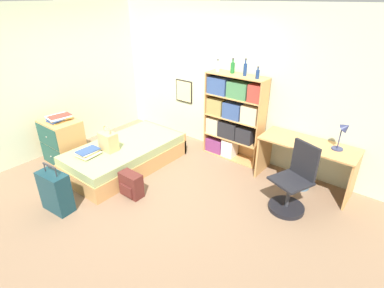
{
  "coord_description": "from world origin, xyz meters",
  "views": [
    {
      "loc": [
        3.11,
        -2.83,
        2.67
      ],
      "look_at": [
        0.7,
        0.2,
        0.75
      ],
      "focal_mm": 28.0,
      "sensor_mm": 36.0,
      "label": 1
    }
  ],
  "objects_px": {
    "desk": "(307,156)",
    "backpack": "(131,185)",
    "book_stack_on_bed": "(88,153)",
    "waste_bin": "(301,180)",
    "magazine_pile_on_dresser": "(59,118)",
    "dresser": "(63,142)",
    "bottle_brown": "(233,68)",
    "desk_lamp": "(344,131)",
    "bottle_blue": "(258,74)",
    "bed": "(126,155)",
    "bottle_green": "(218,67)",
    "bookcase": "(232,116)",
    "bottle_clear": "(245,69)",
    "handbag": "(108,141)",
    "suitcase": "(56,192)",
    "desk_chair": "(292,189)"
  },
  "relations": [
    {
      "from": "bottle_brown",
      "to": "backpack",
      "type": "height_order",
      "value": "bottle_brown"
    },
    {
      "from": "bottle_clear",
      "to": "backpack",
      "type": "bearing_deg",
      "value": -108.45
    },
    {
      "from": "suitcase",
      "to": "dresser",
      "type": "height_order",
      "value": "dresser"
    },
    {
      "from": "bed",
      "to": "bottle_blue",
      "type": "xyz_separation_m",
      "value": [
        1.63,
        1.4,
        1.38
      ]
    },
    {
      "from": "book_stack_on_bed",
      "to": "bottle_brown",
      "type": "relative_size",
      "value": 1.44
    },
    {
      "from": "bed",
      "to": "desk",
      "type": "xyz_separation_m",
      "value": [
        2.61,
        1.3,
        0.32
      ]
    },
    {
      "from": "desk",
      "to": "backpack",
      "type": "height_order",
      "value": "desk"
    },
    {
      "from": "book_stack_on_bed",
      "to": "backpack",
      "type": "height_order",
      "value": "book_stack_on_bed"
    },
    {
      "from": "magazine_pile_on_dresser",
      "to": "waste_bin",
      "type": "bearing_deg",
      "value": 26.77
    },
    {
      "from": "bed",
      "to": "waste_bin",
      "type": "bearing_deg",
      "value": 25.39
    },
    {
      "from": "desk_lamp",
      "to": "backpack",
      "type": "height_order",
      "value": "desk_lamp"
    },
    {
      "from": "bottle_green",
      "to": "bottle_clear",
      "type": "bearing_deg",
      "value": 1.52
    },
    {
      "from": "bottle_blue",
      "to": "desk",
      "type": "relative_size",
      "value": 0.14
    },
    {
      "from": "dresser",
      "to": "bed",
      "type": "bearing_deg",
      "value": 31.07
    },
    {
      "from": "suitcase",
      "to": "bottle_brown",
      "type": "xyz_separation_m",
      "value": [
        0.95,
        2.85,
        1.32
      ]
    },
    {
      "from": "dresser",
      "to": "handbag",
      "type": "bearing_deg",
      "value": 16.71
    },
    {
      "from": "suitcase",
      "to": "bookcase",
      "type": "relative_size",
      "value": 0.47
    },
    {
      "from": "bookcase",
      "to": "bottle_blue",
      "type": "xyz_separation_m",
      "value": [
        0.42,
        -0.02,
        0.81
      ]
    },
    {
      "from": "bottle_blue",
      "to": "waste_bin",
      "type": "height_order",
      "value": "bottle_blue"
    },
    {
      "from": "handbag",
      "to": "desk_chair",
      "type": "distance_m",
      "value": 2.88
    },
    {
      "from": "book_stack_on_bed",
      "to": "dresser",
      "type": "height_order",
      "value": "dresser"
    },
    {
      "from": "magazine_pile_on_dresser",
      "to": "book_stack_on_bed",
      "type": "bearing_deg",
      "value": -4.17
    },
    {
      "from": "bed",
      "to": "suitcase",
      "type": "xyz_separation_m",
      "value": [
        0.19,
        -1.39,
        0.08
      ]
    },
    {
      "from": "desk",
      "to": "waste_bin",
      "type": "relative_size",
      "value": 5.06
    },
    {
      "from": "bed",
      "to": "bottle_green",
      "type": "xyz_separation_m",
      "value": [
        0.87,
        1.42,
        1.39
      ]
    },
    {
      "from": "handbag",
      "to": "book_stack_on_bed",
      "type": "relative_size",
      "value": 1.24
    },
    {
      "from": "bottle_blue",
      "to": "bottle_clear",
      "type": "bearing_deg",
      "value": 172.16
    },
    {
      "from": "bookcase",
      "to": "desk_lamp",
      "type": "height_order",
      "value": "bookcase"
    },
    {
      "from": "dresser",
      "to": "suitcase",
      "type": "bearing_deg",
      "value": -34.88
    },
    {
      "from": "handbag",
      "to": "backpack",
      "type": "distance_m",
      "value": 0.89
    },
    {
      "from": "bed",
      "to": "dresser",
      "type": "xyz_separation_m",
      "value": [
        -0.97,
        -0.58,
        0.18
      ]
    },
    {
      "from": "magazine_pile_on_dresser",
      "to": "bottle_brown",
      "type": "distance_m",
      "value": 3.03
    },
    {
      "from": "desk_lamp",
      "to": "backpack",
      "type": "distance_m",
      "value": 3.09
    },
    {
      "from": "bed",
      "to": "bottle_clear",
      "type": "distance_m",
      "value": 2.45
    },
    {
      "from": "bottle_brown",
      "to": "bottle_blue",
      "type": "xyz_separation_m",
      "value": [
        0.49,
        -0.07,
        -0.02
      ]
    },
    {
      "from": "book_stack_on_bed",
      "to": "waste_bin",
      "type": "distance_m",
      "value": 3.35
    },
    {
      "from": "bottle_brown",
      "to": "bottle_clear",
      "type": "xyz_separation_m",
      "value": [
        0.25,
        -0.03,
        0.01
      ]
    },
    {
      "from": "bottle_blue",
      "to": "waste_bin",
      "type": "relative_size",
      "value": 0.68
    },
    {
      "from": "bookcase",
      "to": "bottle_green",
      "type": "relative_size",
      "value": 7.46
    },
    {
      "from": "desk_lamp",
      "to": "waste_bin",
      "type": "height_order",
      "value": "desk_lamp"
    },
    {
      "from": "bottle_brown",
      "to": "desk_lamp",
      "type": "height_order",
      "value": "bottle_brown"
    },
    {
      "from": "bottle_green",
      "to": "bottle_blue",
      "type": "xyz_separation_m",
      "value": [
        0.76,
        -0.02,
        -0.01
      ]
    },
    {
      "from": "desk_lamp",
      "to": "backpack",
      "type": "relative_size",
      "value": 1.18
    },
    {
      "from": "bottle_blue",
      "to": "desk_lamp",
      "type": "height_order",
      "value": "bottle_blue"
    },
    {
      "from": "dresser",
      "to": "desk",
      "type": "height_order",
      "value": "dresser"
    },
    {
      "from": "bottle_green",
      "to": "desk",
      "type": "distance_m",
      "value": 2.04
    },
    {
      "from": "dresser",
      "to": "waste_bin",
      "type": "relative_size",
      "value": 2.84
    },
    {
      "from": "bottle_brown",
      "to": "backpack",
      "type": "bearing_deg",
      "value": -101.45
    },
    {
      "from": "bottle_blue",
      "to": "desk",
      "type": "xyz_separation_m",
      "value": [
        0.98,
        -0.1,
        -1.06
      ]
    },
    {
      "from": "backpack",
      "to": "waste_bin",
      "type": "distance_m",
      "value": 2.59
    }
  ]
}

